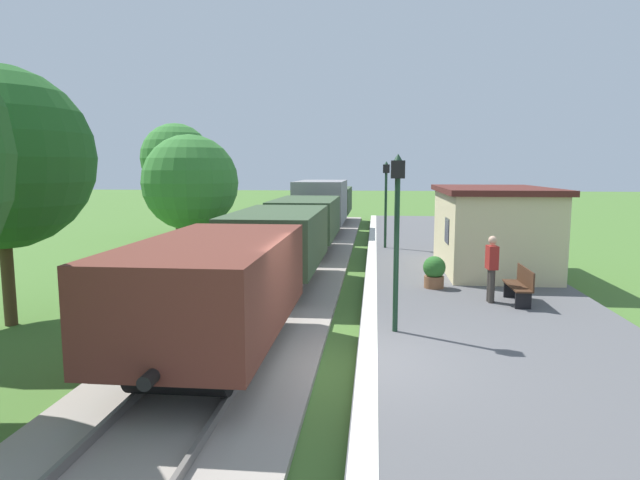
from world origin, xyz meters
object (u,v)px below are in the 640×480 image
(tree_field_left, at_px, (176,159))
(tree_trackside_far, at_px, (190,183))
(station_hut, at_px, (491,228))
(potted_planter, at_px, (434,272))
(bench_near_hut, at_px, (520,285))
(bench_down_platform, at_px, (460,236))
(lamp_post_far, at_px, (386,188))
(person_waiting, at_px, (492,266))
(lamp_post_near, at_px, (397,210))
(freight_train, at_px, (307,220))

(tree_field_left, bearing_deg, tree_trackside_far, -66.73)
(station_hut, relative_size, tree_trackside_far, 1.19)
(station_hut, bearing_deg, potted_planter, -125.19)
(station_hut, xyz_separation_m, bench_near_hut, (-0.21, -4.70, -0.93))
(bench_down_platform, bearing_deg, lamp_post_far, -172.31)
(station_hut, xyz_separation_m, bench_down_platform, (-0.21, 5.21, -0.93))
(tree_trackside_far, bearing_deg, bench_down_platform, 23.08)
(bench_near_hut, relative_size, tree_field_left, 0.25)
(station_hut, height_order, person_waiting, station_hut)
(station_hut, height_order, lamp_post_near, lamp_post_near)
(potted_planter, xyz_separation_m, lamp_post_near, (-1.26, -4.35, 2.08))
(bench_down_platform, bearing_deg, lamp_post_near, -104.35)
(tree_field_left, bearing_deg, bench_down_platform, -17.50)
(bench_down_platform, distance_m, lamp_post_near, 13.24)
(person_waiting, bearing_deg, bench_down_platform, -99.74)
(station_hut, relative_size, bench_near_hut, 3.87)
(lamp_post_near, xyz_separation_m, lamp_post_far, (0.00, 12.23, 0.00))
(tree_trackside_far, bearing_deg, lamp_post_far, 29.13)
(lamp_post_near, distance_m, lamp_post_far, 12.23)
(potted_planter, height_order, lamp_post_near, lamp_post_near)
(bench_near_hut, height_order, potted_planter, potted_planter)
(tree_field_left, bearing_deg, potted_planter, -46.18)
(station_hut, xyz_separation_m, lamp_post_near, (-3.45, -7.46, 1.15))
(potted_planter, distance_m, lamp_post_far, 8.25)
(freight_train, xyz_separation_m, bench_near_hut, (6.59, -9.03, -0.74))
(lamp_post_near, bearing_deg, tree_field_left, 122.76)
(bench_down_platform, relative_size, tree_trackside_far, 0.31)
(station_hut, height_order, bench_near_hut, station_hut)
(bench_down_platform, height_order, lamp_post_near, lamp_post_near)
(tree_field_left, bearing_deg, station_hut, -33.81)
(bench_near_hut, distance_m, lamp_post_far, 10.23)
(freight_train, height_order, lamp_post_near, lamp_post_near)
(station_hut, distance_m, bench_near_hut, 4.80)
(station_hut, bearing_deg, freight_train, 147.53)
(bench_near_hut, xyz_separation_m, tree_field_left, (-14.29, 14.42, 3.44))
(bench_down_platform, bearing_deg, person_waiting, -94.18)
(person_waiting, distance_m, tree_trackside_far, 11.30)
(bench_near_hut, relative_size, person_waiting, 0.88)
(potted_planter, bearing_deg, tree_field_left, 133.82)
(lamp_post_far, bearing_deg, bench_down_platform, 7.69)
(station_hut, relative_size, potted_planter, 6.33)
(lamp_post_far, distance_m, tree_field_left, 12.18)
(person_waiting, bearing_deg, tree_trackside_far, -34.79)
(lamp_post_far, xyz_separation_m, tree_trackside_far, (-7.20, -4.01, 0.32))
(freight_train, relative_size, tree_trackside_far, 6.68)
(bench_down_platform, relative_size, person_waiting, 0.88)
(bench_near_hut, relative_size, lamp_post_far, 0.41)
(freight_train, bearing_deg, bench_near_hut, -53.88)
(potted_planter, bearing_deg, freight_train, 121.75)
(station_hut, height_order, bench_down_platform, station_hut)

